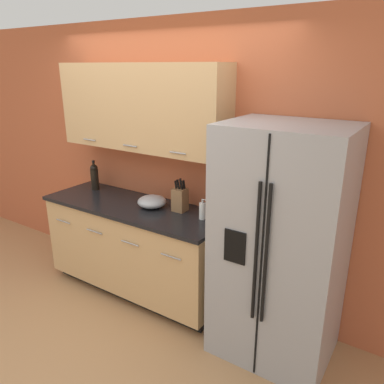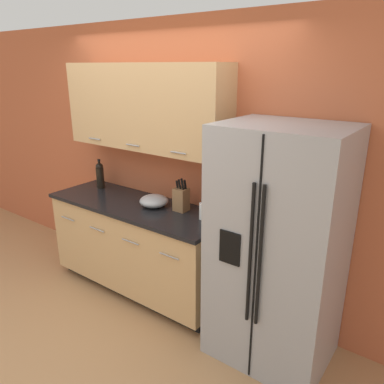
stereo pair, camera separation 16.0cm
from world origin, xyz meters
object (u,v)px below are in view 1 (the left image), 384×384
at_px(wine_bottle, 95,176).
at_px(mixing_bowl, 152,202).
at_px(knife_block, 180,199).
at_px(refrigerator, 280,246).
at_px(soap_dispenser, 202,211).

bearing_deg(wine_bottle, mixing_bowl, -5.64).
bearing_deg(knife_block, refrigerator, -8.61).
bearing_deg(soap_dispenser, refrigerator, -7.73).
xyz_separation_m(refrigerator, soap_dispenser, (-0.74, 0.10, 0.09)).
bearing_deg(refrigerator, knife_block, 171.39).
bearing_deg(mixing_bowl, knife_block, 14.31).
bearing_deg(wine_bottle, knife_block, -0.72).
bearing_deg(wine_bottle, soap_dispenser, -2.76).
relative_size(knife_block, wine_bottle, 0.96).
bearing_deg(knife_block, mixing_bowl, -165.69).
distance_m(soap_dispenser, mixing_bowl, 0.55).
relative_size(refrigerator, knife_block, 5.99).
bearing_deg(knife_block, wine_bottle, 179.28).
distance_m(refrigerator, soap_dispenser, 0.75).
distance_m(knife_block, soap_dispenser, 0.28).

